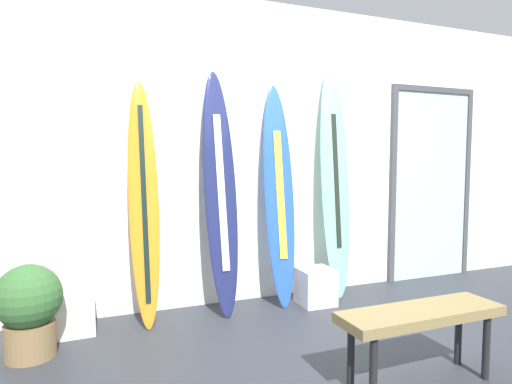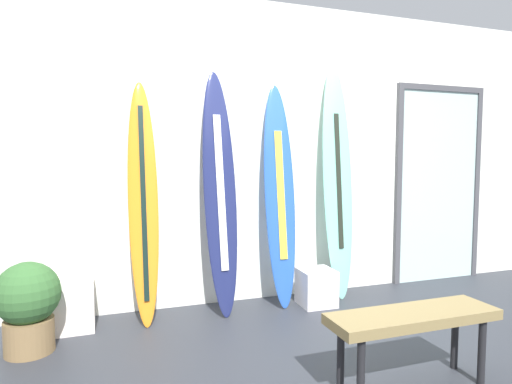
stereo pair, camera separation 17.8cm
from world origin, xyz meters
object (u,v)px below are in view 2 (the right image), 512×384
object	(u,v)px
surfboard_sunset	(143,201)
glass_door	(438,181)
surfboard_seafoam	(337,182)
display_block_left	(316,287)
surfboard_cobalt	(280,196)
surfboard_navy	(220,193)
bench	(413,322)
display_block_center	(73,304)
potted_plant	(28,303)

from	to	relation	value
surfboard_sunset	glass_door	world-z (taller)	glass_door
surfboard_seafoam	display_block_left	distance (m)	1.01
surfboard_cobalt	surfboard_navy	bearing A→B (deg)	-176.93
surfboard_seafoam	glass_door	size ratio (longest dim) A/B	1.06
surfboard_cobalt	glass_door	world-z (taller)	glass_door
bench	glass_door	bearing A→B (deg)	45.53
display_block_left	bench	world-z (taller)	bench
glass_door	bench	world-z (taller)	glass_door
surfboard_navy	display_block_left	world-z (taller)	surfboard_navy
surfboard_navy	surfboard_cobalt	distance (m)	0.57
surfboard_seafoam	surfboard_navy	bearing A→B (deg)	-177.16
surfboard_seafoam	display_block_center	xyz separation A→B (m)	(-2.38, -0.07, -0.91)
glass_door	surfboard_seafoam	bearing A→B (deg)	-173.14
surfboard_sunset	surfboard_navy	bearing A→B (deg)	-0.06
surfboard_navy	potted_plant	distance (m)	1.65
surfboard_navy	glass_door	bearing A→B (deg)	4.99
surfboard_sunset	bench	world-z (taller)	surfboard_sunset
display_block_left	potted_plant	bearing A→B (deg)	-174.36
surfboard_sunset	display_block_left	world-z (taller)	surfboard_sunset
surfboard_cobalt	display_block_center	bearing A→B (deg)	-178.69
surfboard_cobalt	surfboard_seafoam	size ratio (longest dim) A/B	0.90
surfboard_sunset	bench	bearing A→B (deg)	-48.91
surfboard_seafoam	display_block_center	distance (m)	2.55
display_block_left	bench	bearing A→B (deg)	-94.93
surfboard_navy	surfboard_seafoam	size ratio (longest dim) A/B	0.94
display_block_left	bench	distance (m)	1.50
display_block_center	potted_plant	world-z (taller)	potted_plant
surfboard_sunset	display_block_center	world-z (taller)	surfboard_sunset
surfboard_navy	glass_door	xyz separation A→B (m)	(2.53, 0.22, 0.05)
potted_plant	display_block_left	bearing A→B (deg)	5.64
surfboard_cobalt	display_block_left	xyz separation A→B (m)	(0.31, -0.15, -0.84)
surfboard_sunset	potted_plant	world-z (taller)	surfboard_sunset
surfboard_navy	display_block_center	size ratio (longest dim) A/B	5.19
surfboard_sunset	surfboard_cobalt	bearing A→B (deg)	1.41
surfboard_sunset	display_block_center	distance (m)	0.96
surfboard_sunset	display_block_left	size ratio (longest dim) A/B	6.03
surfboard_navy	display_block_left	xyz separation A→B (m)	(0.87, -0.12, -0.88)
surfboard_cobalt	display_block_center	xyz separation A→B (m)	(-1.76, -0.04, -0.80)
surfboard_navy	potted_plant	size ratio (longest dim) A/B	3.33
surfboard_sunset	display_block_center	xyz separation A→B (m)	(-0.55, -0.01, -0.79)
surfboard_navy	surfboard_seafoam	bearing A→B (deg)	2.84
surfboard_sunset	surfboard_seafoam	xyz separation A→B (m)	(1.82, 0.06, 0.12)
potted_plant	bench	size ratio (longest dim) A/B	0.61
display_block_center	glass_door	size ratio (longest dim) A/B	0.19
potted_plant	surfboard_navy	bearing A→B (deg)	13.45
surfboard_cobalt	surfboard_seafoam	bearing A→B (deg)	2.62
surfboard_sunset	bench	size ratio (longest dim) A/B	1.92
surfboard_seafoam	glass_door	world-z (taller)	surfboard_seafoam
surfboard_navy	display_block_center	xyz separation A→B (m)	(-1.19, -0.01, -0.84)
surfboard_cobalt	glass_door	bearing A→B (deg)	5.54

